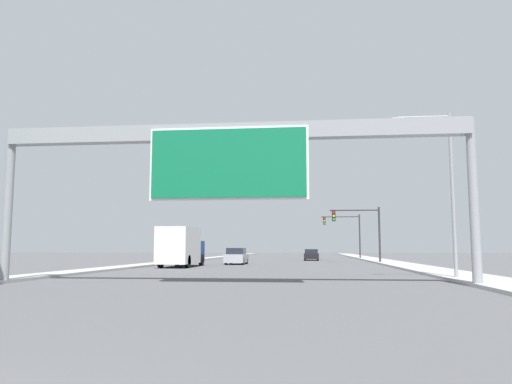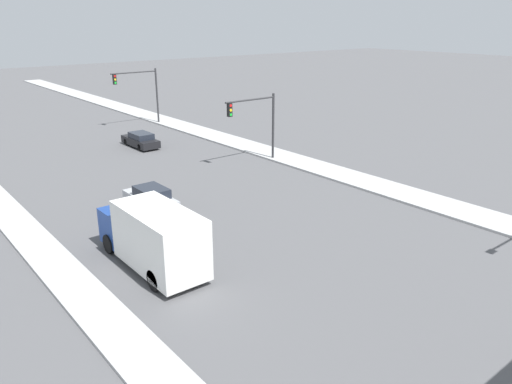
{
  "view_description": "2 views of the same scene",
  "coord_description": "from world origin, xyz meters",
  "px_view_note": "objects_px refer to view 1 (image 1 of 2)",
  "views": [
    {
      "loc": [
        3.4,
        -2.75,
        1.55
      ],
      "look_at": [
        0.0,
        28.53,
        5.06
      ],
      "focal_mm": 35.0,
      "sensor_mm": 36.0,
      "label": 1
    },
    {
      "loc": [
        -16.87,
        16.94,
        11.42
      ],
      "look_at": [
        -1.34,
        36.03,
        2.82
      ],
      "focal_mm": 35.0,
      "sensor_mm": 36.0,
      "label": 2
    }
  ],
  "objects_px": {
    "truck_box_primary": "(181,247)",
    "traffic_light_mid_block": "(347,228)",
    "car_near_left": "(311,255)",
    "car_mid_left": "(236,257)",
    "sign_gantry": "(229,151)",
    "street_lamp_right": "(444,179)",
    "traffic_light_near_intersection": "(362,225)"
  },
  "relations": [
    {
      "from": "truck_box_primary",
      "to": "traffic_light_mid_block",
      "type": "bearing_deg",
      "value": 63.54
    },
    {
      "from": "traffic_light_mid_block",
      "to": "street_lamp_right",
      "type": "relative_size",
      "value": 0.75
    },
    {
      "from": "traffic_light_near_intersection",
      "to": "street_lamp_right",
      "type": "relative_size",
      "value": 0.68
    },
    {
      "from": "traffic_light_mid_block",
      "to": "traffic_light_near_intersection",
      "type": "bearing_deg",
      "value": -89.8
    },
    {
      "from": "truck_box_primary",
      "to": "street_lamp_right",
      "type": "height_order",
      "value": "street_lamp_right"
    },
    {
      "from": "sign_gantry",
      "to": "street_lamp_right",
      "type": "distance_m",
      "value": 10.94
    },
    {
      "from": "traffic_light_near_intersection",
      "to": "sign_gantry",
      "type": "bearing_deg",
      "value": -105.89
    },
    {
      "from": "street_lamp_right",
      "to": "traffic_light_near_intersection",
      "type": "bearing_deg",
      "value": 93.11
    },
    {
      "from": "sign_gantry",
      "to": "traffic_light_near_intersection",
      "type": "bearing_deg",
      "value": 74.11
    },
    {
      "from": "sign_gantry",
      "to": "truck_box_primary",
      "type": "bearing_deg",
      "value": 110.27
    },
    {
      "from": "car_mid_left",
      "to": "traffic_light_mid_block",
      "type": "xyz_separation_m",
      "value": [
        12.0,
        24.2,
        3.52
      ]
    },
    {
      "from": "car_mid_left",
      "to": "traffic_light_near_intersection",
      "type": "relative_size",
      "value": 0.77
    },
    {
      "from": "traffic_light_near_intersection",
      "to": "car_near_left",
      "type": "bearing_deg",
      "value": 114.62
    },
    {
      "from": "car_mid_left",
      "to": "street_lamp_right",
      "type": "xyz_separation_m",
      "value": [
        13.46,
        -21.45,
        4.19
      ]
    },
    {
      "from": "sign_gantry",
      "to": "car_near_left",
      "type": "bearing_deg",
      "value": 85.14
    },
    {
      "from": "sign_gantry",
      "to": "car_near_left",
      "type": "xyz_separation_m",
      "value": [
        3.5,
        41.17,
        -4.97
      ]
    },
    {
      "from": "car_near_left",
      "to": "car_mid_left",
      "type": "bearing_deg",
      "value": -114.64
    },
    {
      "from": "sign_gantry",
      "to": "truck_box_primary",
      "type": "height_order",
      "value": "sign_gantry"
    },
    {
      "from": "truck_box_primary",
      "to": "street_lamp_right",
      "type": "relative_size",
      "value": 0.88
    },
    {
      "from": "car_near_left",
      "to": "truck_box_primary",
      "type": "height_order",
      "value": "truck_box_primary"
    },
    {
      "from": "sign_gantry",
      "to": "car_near_left",
      "type": "relative_size",
      "value": 4.41
    },
    {
      "from": "traffic_light_near_intersection",
      "to": "truck_box_primary",
      "type": "bearing_deg",
      "value": -144.41
    },
    {
      "from": "truck_box_primary",
      "to": "sign_gantry",
      "type": "bearing_deg",
      "value": -69.73
    },
    {
      "from": "sign_gantry",
      "to": "street_lamp_right",
      "type": "relative_size",
      "value": 2.48
    },
    {
      "from": "car_mid_left",
      "to": "traffic_light_near_intersection",
      "type": "height_order",
      "value": "traffic_light_near_intersection"
    },
    {
      "from": "car_mid_left",
      "to": "car_near_left",
      "type": "height_order",
      "value": "car_mid_left"
    },
    {
      "from": "car_mid_left",
      "to": "street_lamp_right",
      "type": "distance_m",
      "value": 25.67
    },
    {
      "from": "car_near_left",
      "to": "truck_box_primary",
      "type": "bearing_deg",
      "value": -115.31
    },
    {
      "from": "sign_gantry",
      "to": "car_mid_left",
      "type": "height_order",
      "value": "sign_gantry"
    },
    {
      "from": "car_near_left",
      "to": "sign_gantry",
      "type": "bearing_deg",
      "value": -94.86
    },
    {
      "from": "sign_gantry",
      "to": "street_lamp_right",
      "type": "height_order",
      "value": "street_lamp_right"
    },
    {
      "from": "car_mid_left",
      "to": "car_near_left",
      "type": "xyz_separation_m",
      "value": [
        7.0,
        15.26,
        -0.06
      ]
    }
  ]
}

